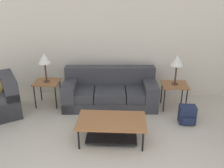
# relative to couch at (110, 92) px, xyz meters

# --- Properties ---
(wall_back) EXTENTS (8.98, 0.06, 2.60)m
(wall_back) POSITION_rel_couch_xyz_m (0.19, 0.63, 1.00)
(wall_back) COLOR silver
(wall_back) RESTS_ON ground_plane
(couch) EXTENTS (2.09, 1.00, 0.82)m
(couch) POSITION_rel_couch_xyz_m (0.00, 0.00, 0.00)
(couch) COLOR #38383D
(couch) RESTS_ON ground_plane
(coffee_table) EXTENTS (1.18, 0.68, 0.41)m
(coffee_table) POSITION_rel_couch_xyz_m (0.11, -1.39, 0.01)
(coffee_table) COLOR #935B33
(coffee_table) RESTS_ON ground_plane
(side_table_left) EXTENTS (0.54, 0.49, 0.56)m
(side_table_left) POSITION_rel_couch_xyz_m (-1.39, -0.08, 0.21)
(side_table_left) COLOR #935B33
(side_table_left) RESTS_ON ground_plane
(side_table_right) EXTENTS (0.54, 0.49, 0.56)m
(side_table_right) POSITION_rel_couch_xyz_m (1.40, -0.08, 0.21)
(side_table_right) COLOR #935B33
(side_table_right) RESTS_ON ground_plane
(table_lamp_left) EXTENTS (0.26, 0.26, 0.64)m
(table_lamp_left) POSITION_rel_couch_xyz_m (-1.39, -0.08, 0.77)
(table_lamp_left) COLOR #472D1E
(table_lamp_left) RESTS_ON side_table_left
(table_lamp_right) EXTENTS (0.26, 0.26, 0.64)m
(table_lamp_right) POSITION_rel_couch_xyz_m (1.40, -0.08, 0.77)
(table_lamp_right) COLOR #472D1E
(table_lamp_right) RESTS_ON side_table_right
(backpack) EXTENTS (0.31, 0.30, 0.37)m
(backpack) POSITION_rel_couch_xyz_m (1.57, -0.73, -0.12)
(backpack) COLOR #1E2847
(backpack) RESTS_ON ground_plane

